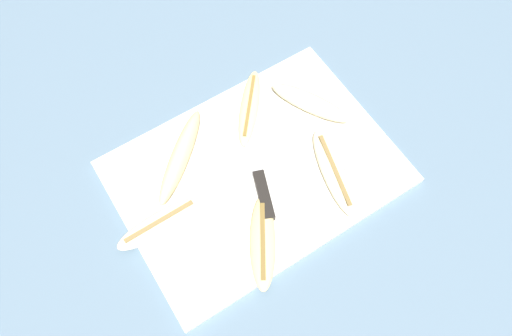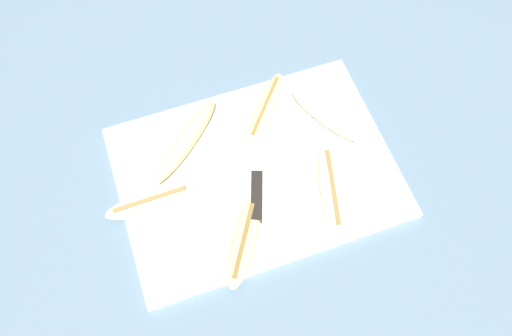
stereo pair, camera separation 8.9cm
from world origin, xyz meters
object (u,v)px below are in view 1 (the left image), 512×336
Objects in this scene: banana_pale_long at (310,103)px; banana_golden_short at (249,107)px; banana_cream_curved at (334,172)px; banana_ripe_center at (180,156)px; banana_spotted_left at (263,242)px; knife at (261,186)px; banana_bright_far at (161,225)px.

banana_golden_short is at bearing 149.95° from banana_pale_long.
banana_ripe_center reaches higher than banana_cream_curved.
banana_ripe_center is (-0.04, 0.21, 0.01)m from banana_spotted_left.
banana_spotted_left reaches higher than knife.
banana_spotted_left is 1.07× the size of banana_golden_short.
banana_ripe_center is at bearing -170.74° from banana_golden_short.
banana_bright_far is at bearing -169.95° from knife.
banana_golden_short is at bearing 105.13° from banana_cream_curved.
banana_pale_long reaches higher than banana_cream_curved.
banana_ripe_center reaches higher than banana_bright_far.
banana_golden_short is at bearing 9.26° from banana_ripe_center.
knife is at bearing 158.87° from banana_cream_curved.
banana_spotted_left is 0.29m from banana_pale_long.
banana_ripe_center is (-0.09, 0.12, 0.01)m from knife.
banana_cream_curved is 1.13× the size of banana_bright_far.
banana_ripe_center is (-0.22, 0.17, 0.01)m from banana_cream_curved.
banana_pale_long is 0.12m from banana_golden_short.
banana_ripe_center reaches higher than banana_pale_long.
banana_pale_long is at bearing -6.76° from banana_ripe_center.
knife is 0.16m from banana_ripe_center.
banana_pale_long is at bearing 48.62° from knife.
knife is at bearing -52.97° from banana_ripe_center.
banana_cream_curved is at bearing -38.34° from banana_ripe_center.
banana_spotted_left is at bearing -141.21° from banana_pale_long.
banana_spotted_left is 0.27m from banana_golden_short.
banana_ripe_center is at bearing 100.57° from banana_spotted_left.
banana_spotted_left is at bearing -117.52° from banana_golden_short.
banana_cream_curved is 0.32m from banana_bright_far.
banana_bright_far is (-0.13, 0.12, 0.00)m from banana_spotted_left.
knife is at bearing -9.99° from banana_bright_far.
knife is 0.19m from banana_bright_far.
banana_golden_short is at bearing 24.99° from banana_bright_far.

